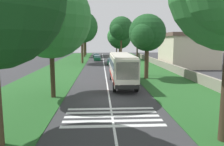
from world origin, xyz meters
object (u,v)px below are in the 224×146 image
object	(u,v)px
coach_bus	(122,67)
roadside_tree_left_4	(49,20)
roadside_tree_right_3	(121,29)
roadside_tree_right_4	(116,37)
utility_pole	(137,46)
roadside_tree_left_0	(83,34)
roadside_tree_right_1	(146,34)
roadside_tree_left_3	(81,28)
roadside_building	(187,50)
trailing_car_2	(97,58)
trailing_car_3	(96,56)
trailing_car_1	(111,62)
roadside_tree_left_2	(85,32)
trailing_car_0	(114,64)
roadside_tree_right_0	(119,38)

from	to	relation	value
coach_bus	roadside_tree_left_4	distance (m)	10.50
roadside_tree_right_3	roadside_tree_right_4	world-z (taller)	roadside_tree_right_3
roadside_tree_right_4	utility_pole	xyz separation A→B (m)	(-46.35, 0.10, -2.17)
roadside_tree_left_0	roadside_tree_right_1	size ratio (longest dim) A/B	1.21
roadside_tree_left_3	roadside_building	size ratio (longest dim) A/B	1.10
coach_bus	trailing_car_2	bearing A→B (deg)	5.95
roadside_tree_right_3	roadside_tree_right_1	bearing A→B (deg)	-178.92
roadside_tree_right_4	utility_pole	size ratio (longest dim) A/B	1.18
roadside_tree_right_3	roadside_building	bearing A→B (deg)	-147.04
trailing_car_3	roadside_building	world-z (taller)	roadside_building
trailing_car_1	roadside_tree_right_3	xyz separation A→B (m)	(13.01, -3.34, 7.87)
coach_bus	trailing_car_3	size ratio (longest dim) A/B	2.60
roadside_tree_left_0	utility_pole	distance (m)	41.00
roadside_tree_left_2	roadside_tree_left_3	world-z (taller)	roadside_tree_left_2
trailing_car_3	roadside_tree_left_4	distance (m)	48.03
coach_bus	roadside_building	distance (m)	23.29
coach_bus	trailing_car_0	size ratio (longest dim) A/B	2.60
trailing_car_1	roadside_building	size ratio (longest dim) A/B	0.39
trailing_car_0	roadside_tree_left_2	bearing A→B (deg)	12.34
trailing_car_1	roadside_tree_right_4	distance (m)	31.18
roadside_tree_left_0	trailing_car_3	bearing A→B (deg)	-138.32
trailing_car_2	roadside_tree_right_4	world-z (taller)	roadside_tree_right_4
roadside_tree_left_0	roadside_tree_right_4	bearing A→B (deg)	-57.96
roadside_tree_left_2	trailing_car_0	bearing A→B (deg)	-167.66
trailing_car_0	trailing_car_2	xyz separation A→B (m)	(15.43, 3.48, 0.00)
roadside_tree_left_0	roadside_tree_left_3	size ratio (longest dim) A/B	0.89
roadside_tree_right_1	roadside_tree_right_3	bearing A→B (deg)	1.08
trailing_car_3	trailing_car_2	bearing A→B (deg)	-177.13
roadside_tree_left_2	roadside_tree_left_3	xyz separation A→B (m)	(-28.28, -0.87, -0.12)
roadside_tree_left_0	roadside_tree_right_0	world-z (taller)	roadside_tree_left_0
trailing_car_2	utility_pole	size ratio (longest dim) A/B	0.50
roadside_tree_right_4	roadside_tree_left_0	bearing A→B (deg)	122.04
coach_bus	trailing_car_3	distance (m)	42.02
trailing_car_0	roadside_tree_left_3	world-z (taller)	roadside_tree_left_3
roadside_tree_right_1	roadside_tree_right_3	size ratio (longest dim) A/B	0.75
trailing_car_1	roadside_tree_left_0	distance (m)	25.67
trailing_car_3	roadside_tree_right_4	world-z (taller)	roadside_tree_right_4
coach_bus	trailing_car_0	world-z (taller)	coach_bus
utility_pole	roadside_building	bearing A→B (deg)	-48.66
roadside_tree_right_0	utility_pole	distance (m)	38.88
roadside_tree_left_0	roadside_tree_left_3	bearing A→B (deg)	-177.49
trailing_car_3	roadside_tree_left_4	size ratio (longest dim) A/B	0.39
roadside_building	trailing_car_3	bearing A→B (deg)	38.16
trailing_car_0	roadside_building	xyz separation A→B (m)	(0.24, -15.01, 2.82)
trailing_car_3	roadside_tree_right_4	size ratio (longest dim) A/B	0.42
trailing_car_0	roadside_tree_left_2	distance (m)	38.53
trailing_car_1	coach_bus	bearing A→B (deg)	-179.56
trailing_car_1	roadside_tree_left_4	size ratio (longest dim) A/B	0.39
trailing_car_0	roadside_tree_left_3	distance (m)	13.55
trailing_car_3	roadside_tree_right_1	distance (m)	38.89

